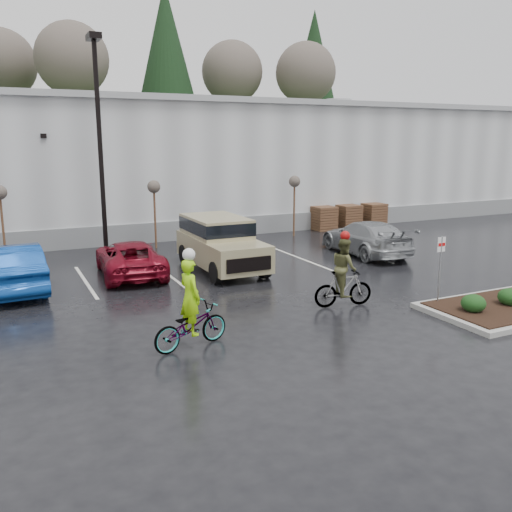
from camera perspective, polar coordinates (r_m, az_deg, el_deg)
name	(u,v)px	position (r m, az deg, el deg)	size (l,w,h in m)	color
ground	(337,327)	(15.18, 8.57, -7.36)	(120.00, 120.00, 0.00)	black
warehouse	(138,163)	(34.76, -12.28, 9.59)	(60.50, 15.50, 7.20)	#A9ABAE
wooded_ridge	(83,161)	(57.39, -17.76, 9.55)	(80.00, 25.00, 6.00)	#243616
lamppost	(99,124)	(24.14, -16.22, 13.23)	(0.50, 1.00, 9.22)	black
sapling_west	(0,197)	(24.88, -25.36, 5.67)	(0.60, 0.60, 3.20)	#512E20
sapling_mid	(154,190)	(25.75, -10.69, 6.80)	(0.60, 0.60, 3.20)	#512E20
sapling_east	(294,185)	(28.62, 4.07, 7.50)	(0.60, 0.60, 3.20)	#512E20
pallet_stack_a	(324,218)	(30.99, 7.12, 3.97)	(1.20, 1.20, 1.35)	#512E20
pallet_stack_b	(348,216)	(31.94, 9.70, 4.13)	(1.20, 1.20, 1.35)	#512E20
pallet_stack_c	(373,215)	(33.00, 12.26, 4.28)	(1.20, 1.20, 1.35)	#512E20
shrub_a	(473,303)	(16.88, 21.92, -4.64)	(0.70, 0.70, 0.52)	#123413
shrub_b	(510,297)	(17.99, 25.16, -3.92)	(0.70, 0.70, 0.52)	#123413
fire_lane_sign	(440,262)	(17.30, 18.82, -0.61)	(0.30, 0.05, 2.20)	gray
car_blue	(13,268)	(20.03, -24.21, -1.12)	(1.71, 4.90, 1.61)	navy
car_red	(130,258)	(20.94, -13.13, -0.23)	(2.19, 4.76, 1.32)	maroon
suv_tan	(222,244)	(21.17, -3.62, 1.22)	(2.20, 5.10, 2.06)	tan
car_far_silver	(366,238)	(24.64, 11.46, 1.90)	(2.11, 5.20, 1.51)	#9CA0A3
cyclist_hivis	(191,318)	(13.44, -6.91, -6.45)	(2.18, 1.21, 2.50)	#3F3F44
cyclist_olive	(344,279)	(16.76, 9.21, -2.44)	(1.88, 0.94, 2.36)	#3F3F44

